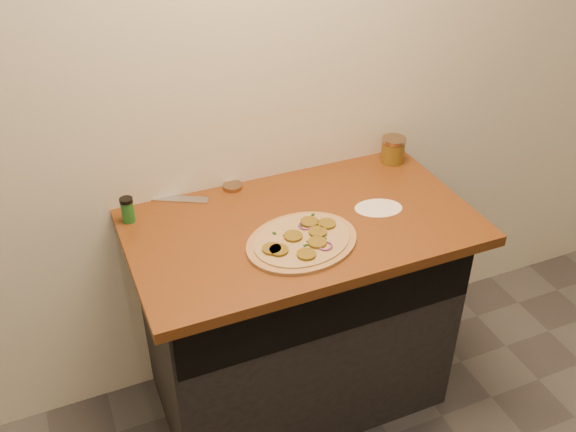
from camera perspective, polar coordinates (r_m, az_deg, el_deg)
name	(u,v)px	position (r m, az deg, el deg)	size (l,w,h in m)	color
cabinet	(297,316)	(2.54, 0.80, -8.88)	(1.10, 0.60, 0.86)	black
countertop	(301,226)	(2.23, 1.19, -0.88)	(1.20, 0.70, 0.04)	brown
pizza	(302,241)	(2.11, 1.28, -2.24)	(0.47, 0.47, 0.03)	tan
chefs_knife	(159,197)	(2.39, -11.42, 1.65)	(0.29, 0.18, 0.02)	#B7BAC1
mason_jar_lid	(233,186)	(2.41, -4.95, 2.64)	(0.07, 0.07, 0.02)	#917354
salsa_jar	(393,150)	(2.59, 9.31, 5.83)	(0.10, 0.10, 0.10)	#9C290F
spice_shaker	(128,210)	(2.27, -14.07, 0.55)	(0.05, 0.05, 0.09)	#1F6224
flour_spill	(378,208)	(2.31, 8.05, 0.71)	(0.17, 0.17, 0.00)	silver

